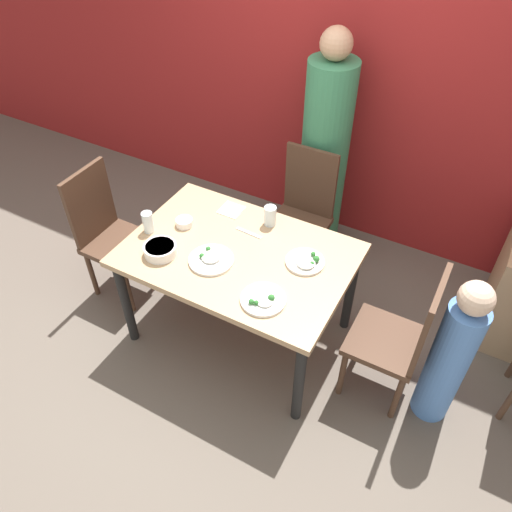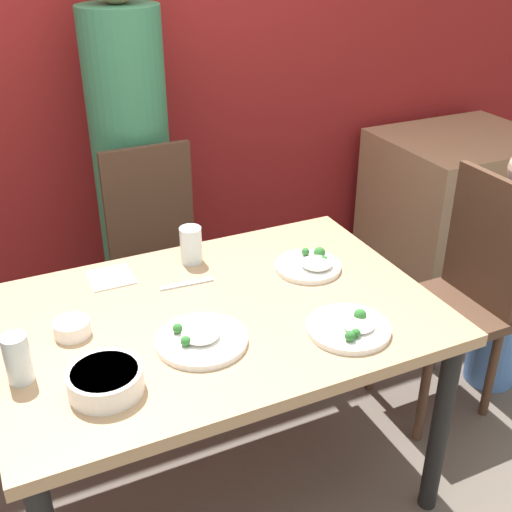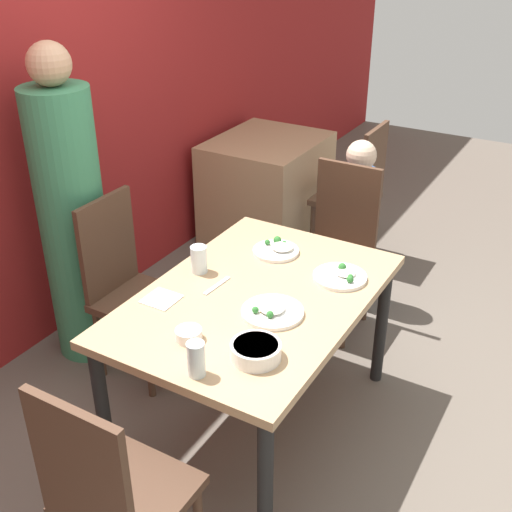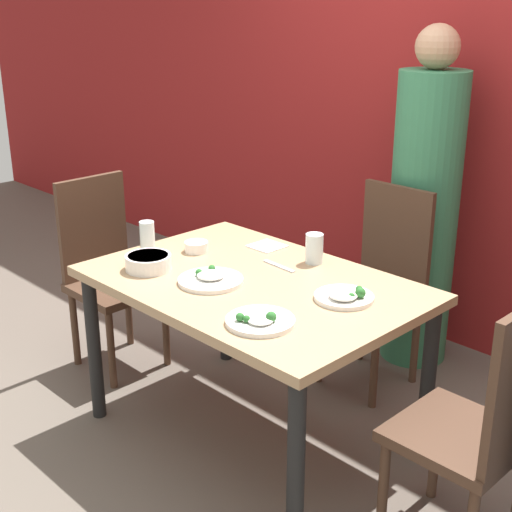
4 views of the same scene
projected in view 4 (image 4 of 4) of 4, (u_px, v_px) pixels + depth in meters
ground_plane at (253, 434)px, 3.11m from camera, size 10.00×10.00×0.00m
wall_back at (456, 91)px, 3.59m from camera, size 10.00×0.06×2.70m
dining_table at (253, 299)px, 2.89m from camera, size 1.32×0.90×0.73m
chair_adult_spot at (380, 282)px, 3.42m from camera, size 0.40×0.40×0.96m
chair_child_spot at (481, 424)px, 2.29m from camera, size 0.40×0.40×0.96m
chair_empty_left at (108, 269)px, 3.58m from camera, size 0.40×0.40×0.96m
person_adult at (424, 214)px, 3.54m from camera, size 0.34×0.34×1.69m
bowl_curry at (148, 262)px, 2.96m from camera, size 0.19×0.19×0.06m
plate_rice_adult at (260, 321)px, 2.47m from camera, size 0.24×0.24×0.06m
plate_rice_child at (210, 279)px, 2.83m from camera, size 0.26×0.26×0.05m
plate_noodles at (345, 296)px, 2.66m from camera, size 0.22×0.22×0.06m
bowl_rice_small at (196, 246)px, 3.17m from camera, size 0.10×0.10×0.05m
glass_water_tall at (147, 236)px, 3.16m from camera, size 0.07×0.07×0.14m
glass_water_short at (314, 248)px, 3.02m from camera, size 0.08×0.08×0.13m
napkin_folded at (267, 246)px, 3.24m from camera, size 0.14×0.14×0.01m
fork_steel at (279, 266)px, 3.00m from camera, size 0.18×0.03×0.01m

